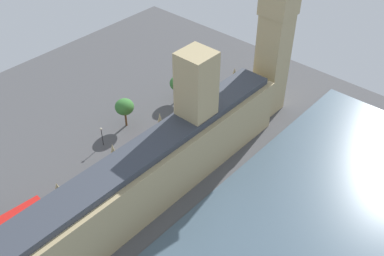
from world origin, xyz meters
name	(u,v)px	position (x,y,z in m)	size (l,w,h in m)	color
ground_plane	(150,189)	(0.00, 0.00, 0.00)	(146.67, 146.67, 0.00)	#4C4C4F
parliament_building	(160,163)	(-1.99, -1.61, 8.51)	(10.64, 76.67, 31.09)	tan
clock_tower	(277,25)	(-1.80, -45.02, 25.85)	(7.99, 7.99, 50.03)	tan
car_black_opposite_hall	(178,125)	(10.98, -21.13, 0.89)	(2.06, 4.60, 1.74)	black
double_decker_bus_far_end	(150,142)	(9.94, -9.71, 2.63)	(3.67, 10.71, 4.75)	red
car_yellow_cab_under_trees	(112,169)	(11.04, 2.19, 0.89)	(2.35, 4.68, 1.74)	gold
car_white_leading	(71,198)	(10.68, 14.53, 0.89)	(2.18, 4.50, 1.74)	silver
double_decker_bus_midblock	(20,218)	(12.84, 25.87, 2.63)	(3.43, 10.68, 4.75)	red
pedestrian_corner	(60,227)	(6.09, 20.96, 0.68)	(0.44, 0.54, 1.51)	navy
pedestrian_near_tower	(162,152)	(6.48, -10.56, 0.71)	(0.52, 0.61, 1.58)	gray
pedestrian_kerbside	(223,112)	(5.63, -34.23, 0.69)	(0.45, 0.55, 1.52)	black
plane_tree_trailing	(124,107)	(22.24, -12.42, 6.25)	(5.12, 5.12, 8.48)	brown
plane_tree_slot_11	(179,83)	(19.94, -31.14, 5.61)	(5.19, 5.19, 7.85)	brown
street_lamp_slot_12	(102,133)	(20.48, -2.82, 4.04)	(0.56, 0.56, 5.72)	black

